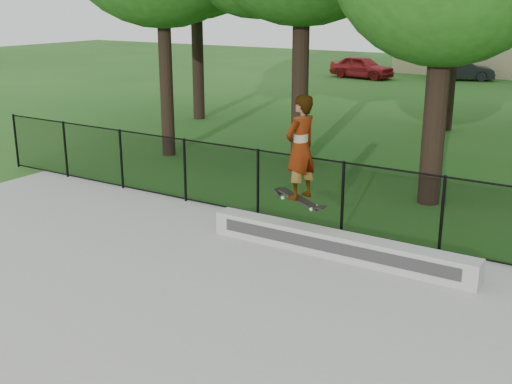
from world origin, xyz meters
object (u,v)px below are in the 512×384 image
skater_airborne (301,149)px  car_a (362,67)px  grind_ledge (337,245)px  car_b (462,70)px

skater_airborne → car_a: bearing=111.0°
grind_ledge → car_a: bearing=112.4°
car_a → car_b: car_a is taller
car_a → skater_airborne: 28.52m
car_a → grind_ledge: bearing=-149.8°
skater_airborne → car_b: bearing=99.4°
grind_ledge → car_b: size_ratio=1.59×
grind_ledge → car_a: 28.71m
grind_ledge → skater_airborne: (-0.76, -0.08, 1.73)m
skater_airborne → grind_ledge: bearing=5.7°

